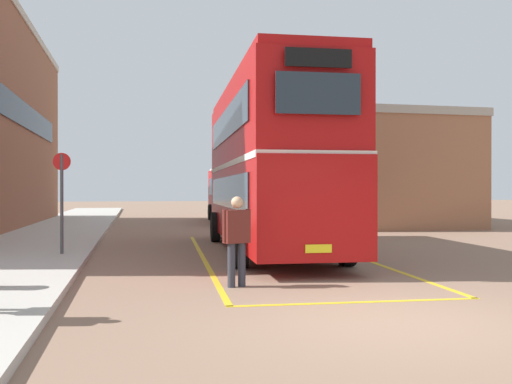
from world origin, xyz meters
name	(u,v)px	position (x,y,z in m)	size (l,w,h in m)	color
ground_plane	(224,236)	(0.00, 14.40, 0.00)	(135.60, 135.60, 0.00)	#846651
sidewalk_left	(55,232)	(-6.50, 16.80, 0.07)	(4.00, 57.60, 0.14)	#B2ADA3
depot_building_right	(353,174)	(8.72, 22.99, 2.69)	(6.57, 16.19, 5.37)	#9E6647
double_decker_bus	(269,163)	(0.35, 8.54, 2.51)	(3.15, 10.79, 4.75)	black
single_deck_bus	(239,192)	(2.20, 23.06, 1.64)	(2.97, 8.67, 3.02)	black
pedestrian_boarding	(237,235)	(-1.57, 2.96, 0.94)	(0.53, 0.34, 1.64)	#2D2D38
bus_stop_sign	(62,193)	(-5.17, 7.91, 1.68)	(0.44, 0.08, 2.55)	#4C4C51
bay_marking_yellow	(285,260)	(0.31, 6.59, 0.00)	(4.79, 12.90, 0.01)	gold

